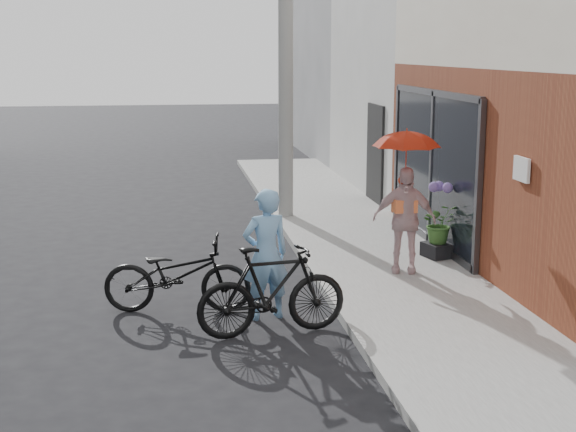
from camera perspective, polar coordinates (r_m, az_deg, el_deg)
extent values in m
plane|color=black|center=(9.64, -1.32, -8.02)|extent=(80.00, 80.00, 0.00)
cube|color=gray|center=(11.91, 7.51, -3.94)|extent=(2.20, 24.00, 0.12)
cube|color=#9E9E99|center=(11.65, 2.00, -4.20)|extent=(0.12, 24.00, 0.12)
cube|color=black|center=(13.36, 10.25, 3.39)|extent=(0.06, 3.80, 2.40)
cube|color=white|center=(10.26, 16.28, 3.21)|extent=(0.04, 0.40, 0.30)
cube|color=silver|center=(19.85, 16.56, 11.98)|extent=(8.00, 6.00, 7.00)
cube|color=gray|center=(26.36, 9.99, 12.11)|extent=(8.00, 8.00, 7.00)
cylinder|color=#9E9E99|center=(15.17, -0.16, 12.66)|extent=(0.28, 0.28, 7.00)
imported|color=#7EB2E0|center=(9.78, -1.59, -2.74)|extent=(0.67, 0.53, 1.63)
imported|color=black|center=(10.19, -7.88, -4.16)|extent=(1.92, 0.90, 0.97)
imported|color=black|center=(9.29, -1.15, -5.33)|extent=(1.83, 0.76, 1.07)
imported|color=beige|center=(11.55, 8.26, -0.25)|extent=(0.96, 0.63, 1.52)
imported|color=red|center=(11.37, 8.43, 5.46)|extent=(0.90, 0.90, 0.79)
cube|color=black|center=(12.59, 10.67, -2.38)|extent=(0.52, 0.52, 0.22)
imported|color=#376428|center=(12.49, 10.74, -0.51)|extent=(0.56, 0.48, 0.62)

